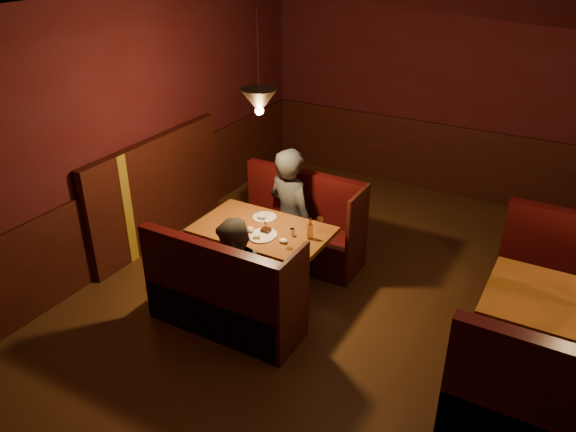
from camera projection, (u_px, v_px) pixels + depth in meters
The scene contains 8 objects.
room at pixel (351, 226), 5.06m from camera, with size 6.02×7.02×2.92m.
main_table at pixel (264, 243), 5.76m from camera, with size 1.36×0.83×0.95m.
main_bench_far at pixel (301, 232), 6.46m from camera, with size 1.50×0.54×1.02m.
main_bench_near at pixel (223, 302), 5.26m from camera, with size 1.50×0.54×1.02m.
second_table at pixel (576, 328), 4.48m from camera, with size 1.44×0.92×0.81m.
second_bench_near at pixel (561, 426), 3.91m from camera, with size 1.59×0.60×1.14m.
diner_a at pixel (290, 192), 6.15m from camera, with size 0.63×0.41×1.72m, color #2F2F31.
diner_b at pixel (237, 259), 5.16m from camera, with size 0.71×0.55×1.46m, color #39332C.
Camera 1 is at (1.41, -4.12, 3.46)m, focal length 35.00 mm.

